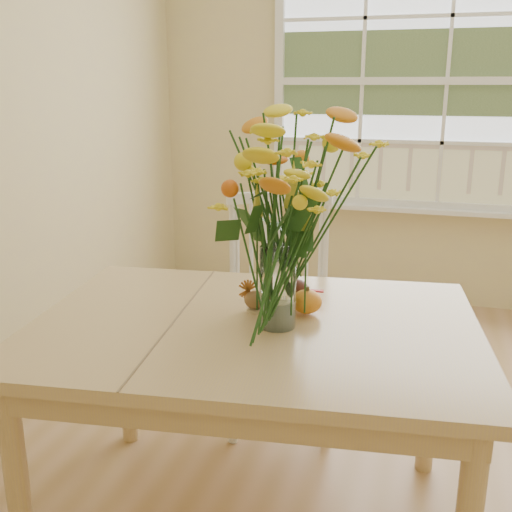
% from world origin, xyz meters
% --- Properties ---
extents(floor, '(4.00, 4.50, 0.01)m').
position_xyz_m(floor, '(0.00, 0.00, -0.01)').
color(floor, tan).
rests_on(floor, ground).
extents(wall_back, '(4.00, 0.02, 2.70)m').
position_xyz_m(wall_back, '(0.00, 2.25, 1.35)').
color(wall_back, beige).
rests_on(wall_back, floor).
extents(window, '(2.42, 0.12, 1.74)m').
position_xyz_m(window, '(0.00, 2.21, 1.53)').
color(window, silver).
rests_on(window, wall_back).
extents(dining_table, '(1.56, 1.20, 0.78)m').
position_xyz_m(dining_table, '(-0.57, -0.30, 0.68)').
color(dining_table, tan).
rests_on(dining_table, floor).
extents(windsor_chair, '(0.59, 0.57, 1.03)m').
position_xyz_m(windsor_chair, '(-0.68, 0.47, 0.57)').
color(windsor_chair, white).
rests_on(windsor_chair, floor).
extents(flower_vase, '(0.55, 0.55, 0.65)m').
position_xyz_m(flower_vase, '(-0.49, -0.31, 1.17)').
color(flower_vase, white).
rests_on(flower_vase, dining_table).
extents(pumpkin, '(0.10, 0.10, 0.08)m').
position_xyz_m(pumpkin, '(-0.42, -0.18, 0.82)').
color(pumpkin, orange).
rests_on(pumpkin, dining_table).
extents(turkey_figurine, '(0.09, 0.08, 0.10)m').
position_xyz_m(turkey_figurine, '(-0.59, -0.20, 0.82)').
color(turkey_figurine, '#CCB78C').
rests_on(turkey_figurine, dining_table).
extents(dark_gourd, '(0.13, 0.11, 0.07)m').
position_xyz_m(dark_gourd, '(-0.48, -0.06, 0.81)').
color(dark_gourd, '#38160F').
rests_on(dark_gourd, dining_table).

